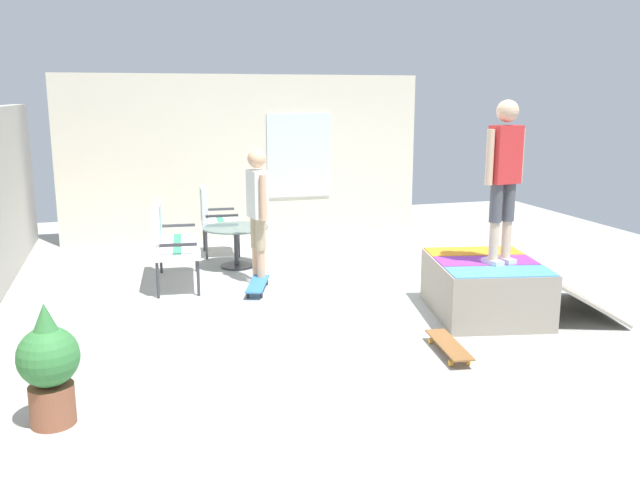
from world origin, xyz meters
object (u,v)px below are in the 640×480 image
(skate_ramp, at_px, (488,287))
(potted_plant, at_px, (49,364))
(patio_table, at_px, (236,239))
(skateboard_spare, at_px, (449,345))
(person_skater, at_px, (504,170))
(person_watching, at_px, (257,206))
(skateboard_by_bench, at_px, (258,284))
(patio_bench, at_px, (168,237))
(patio_chair_near_house, at_px, (213,214))

(skate_ramp, xyz_separation_m, potted_plant, (-1.36, 4.32, 0.16))
(patio_table, xyz_separation_m, skateboard_spare, (-3.74, -1.37, -0.32))
(person_skater, bearing_deg, person_watching, 46.83)
(skate_ramp, relative_size, person_skater, 1.25)
(skateboard_by_bench, height_order, skateboard_spare, same)
(person_watching, xyz_separation_m, person_skater, (-2.06, -2.19, 0.61))
(patio_table, bearing_deg, potted_plant, 154.17)
(patio_bench, xyz_separation_m, person_watching, (-0.25, -1.10, 0.38))
(person_watching, xyz_separation_m, skateboard_by_bench, (-0.36, 0.09, -0.91))
(patio_chair_near_house, bearing_deg, potted_plant, 160.13)
(patio_table, xyz_separation_m, person_skater, (-2.94, -2.34, 1.19))
(patio_table, distance_m, potted_plant, 4.63)
(person_skater, bearing_deg, patio_bench, 54.95)
(patio_chair_near_house, bearing_deg, patio_table, -165.77)
(potted_plant, bearing_deg, skateboard_by_bench, -35.37)
(person_skater, relative_size, skateboard_spare, 2.08)
(person_watching, relative_size, person_skater, 1.00)
(skate_ramp, bearing_deg, person_skater, -167.93)
(potted_plant, bearing_deg, person_watching, -33.36)
(person_skater, bearing_deg, skateboard_spare, 129.70)
(potted_plant, bearing_deg, patio_chair_near_house, -19.87)
(skate_ramp, xyz_separation_m, patio_chair_near_house, (3.63, 2.52, 0.31))
(patio_table, xyz_separation_m, potted_plant, (-4.16, 2.02, 0.06))
(skate_ramp, bearing_deg, patio_table, 39.47)
(skate_ramp, relative_size, potted_plant, 2.30)
(skate_ramp, distance_m, person_skater, 1.30)
(person_watching, height_order, skateboard_spare, person_watching)
(patio_bench, bearing_deg, skateboard_spare, -143.20)
(person_skater, height_order, potted_plant, person_skater)
(patio_chair_near_house, relative_size, person_skater, 0.60)
(patio_chair_near_house, relative_size, potted_plant, 1.11)
(patio_chair_near_house, height_order, person_skater, person_skater)
(patio_bench, height_order, potted_plant, patio_bench)
(patio_table, distance_m, skateboard_by_bench, 1.28)
(skateboard_by_bench, bearing_deg, patio_table, 2.70)
(patio_chair_near_house, distance_m, patio_table, 0.88)
(patio_chair_near_house, xyz_separation_m, person_skater, (-3.77, -2.55, 0.99))
(patio_bench, distance_m, skateboard_by_bench, 1.29)
(skateboard_spare, height_order, potted_plant, potted_plant)
(patio_bench, relative_size, skateboard_by_bench, 1.57)
(person_watching, bearing_deg, potted_plant, 146.64)
(skate_ramp, height_order, skateboard_spare, skate_ramp)
(skateboard_spare, bearing_deg, person_watching, 23.26)
(skateboard_by_bench, bearing_deg, skateboard_spare, -152.27)
(person_watching, distance_m, skateboard_spare, 3.24)
(skateboard_spare, bearing_deg, potted_plant, 97.13)
(skateboard_spare, bearing_deg, patio_bench, 36.80)
(person_skater, bearing_deg, potted_plant, 105.71)
(patio_table, height_order, skateboard_spare, patio_table)
(person_watching, bearing_deg, skateboard_by_bench, 166.62)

